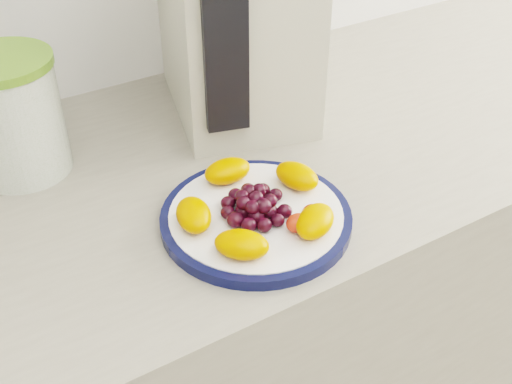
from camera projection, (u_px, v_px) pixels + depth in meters
counter at (220, 359)px, 1.21m from camera, size 3.50×0.60×0.90m
cabinet_face at (220, 369)px, 1.23m from camera, size 3.48×0.58×0.84m
plate_rim at (256, 218)px, 0.82m from camera, size 0.25×0.25×0.01m
plate_face at (256, 218)px, 0.82m from camera, size 0.22×0.22×0.02m
canister at (14, 120)px, 0.88m from camera, size 0.16×0.16×0.16m
appliance_body at (235, 3)px, 0.97m from camera, size 0.27×0.32×0.35m
appliance_panel at (225, 42)px, 0.84m from camera, size 0.06×0.04×0.26m
fruit_plate at (257, 205)px, 0.81m from camera, size 0.21×0.21×0.03m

